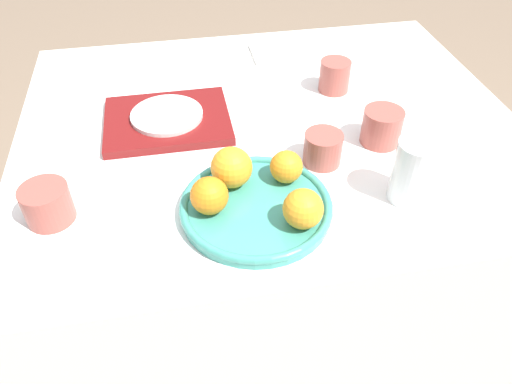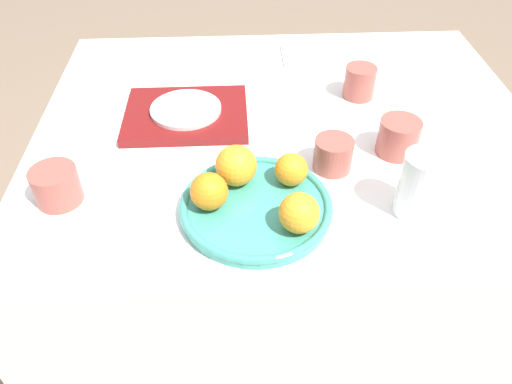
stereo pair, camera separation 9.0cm
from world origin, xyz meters
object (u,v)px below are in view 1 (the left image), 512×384
Objects in this scene: side_plate at (167,115)px; cup_0 at (382,127)px; orange_0 at (303,209)px; cup_3 at (323,149)px; orange_2 at (209,196)px; napkin at (278,53)px; serving_tray at (168,121)px; cup_2 at (335,76)px; fruit_platter at (256,207)px; orange_1 at (232,167)px; water_glass at (413,171)px; cup_1 at (47,204)px; orange_3 at (286,167)px.

cup_0 is at bearing -18.76° from side_plate.
orange_0 is 0.91× the size of cup_3.
orange_2 is 0.68m from napkin.
serving_tray is 3.60× the size of cup_2.
cup_3 is at bearing 26.19° from orange_2.
fruit_platter is 0.09m from orange_1.
cup_3 is at bearing 133.81° from water_glass.
cup_1 reaches higher than fruit_platter.
orange_2 reaches higher than cup_3.
orange_0 is 0.70m from napkin.
orange_0 is at bearing -60.72° from side_plate.
cup_1 is at bearing 169.90° from orange_2.
orange_2 is 0.46× the size of napkin.
serving_tray is 0.48m from cup_0.
cup_3 is 0.53× the size of napkin.
orange_2 is (-0.05, -0.07, -0.01)m from orange_1.
cup_1 is (-0.34, -0.01, -0.02)m from orange_1.
serving_tray is at bearing 0.00° from side_plate.
water_glass is at bearing -18.09° from orange_3.
cup_1 is at bearing 171.80° from fruit_platter.
fruit_platter is 1.01× the size of serving_tray.
side_plate is at bearing 142.59° from water_glass.
orange_0 is at bearing -167.35° from water_glass.
orange_2 is 1.09× the size of orange_3.
water_glass reaches higher than orange_1.
cup_1 is at bearing -170.33° from cup_0.
orange_3 is 0.34m from side_plate.
cup_1 is at bearing -177.53° from orange_1.
side_plate is (-0.06, 0.32, -0.03)m from orange_2.
orange_2 is at bearing -113.17° from napkin.
orange_1 is 0.34m from water_glass.
cup_2 is at bearing 10.50° from serving_tray.
water_glass is 0.78× the size of side_plate.
cup_1 is (-0.37, 0.05, 0.02)m from fruit_platter.
orange_1 reaches higher than cup_1.
orange_2 is 0.43m from cup_0.
orange_1 is 0.34m from cup_1.
orange_3 is 0.24m from water_glass.
napkin is (0.11, 0.56, -0.05)m from orange_3.
orange_0 is at bearing -22.73° from orange_2.
cup_3 is at bearing 15.76° from orange_1.
water_glass is 0.42m from cup_2.
orange_3 is at bearing 20.60° from orange_2.
orange_0 is at bearing -113.68° from cup_2.
cup_1 is 0.74m from cup_2.
orange_1 is at bearing 52.78° from orange_2.
orange_1 is at bearing 116.56° from fruit_platter.
orange_0 is 0.57× the size of water_glass.
cup_3 is (-0.13, 0.14, -0.03)m from water_glass.
napkin is (0.11, 0.69, -0.05)m from orange_0.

